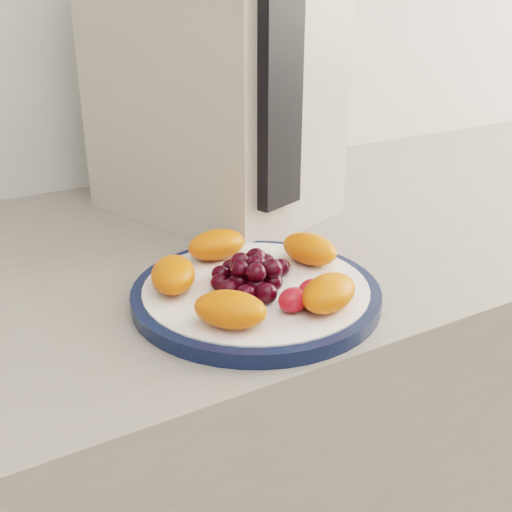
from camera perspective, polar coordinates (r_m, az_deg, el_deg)
plate_rim at (r=0.65m, az=0.00°, el=-3.42°), size 0.25×0.25×0.01m
plate_face at (r=0.65m, az=0.00°, el=-3.35°), size 0.23×0.23×0.02m
appliance_body at (r=0.88m, az=-3.92°, el=15.74°), size 0.30×0.35×0.37m
appliance_panel at (r=0.74m, az=2.05°, el=14.70°), size 0.07×0.04×0.27m
fruit_plate at (r=0.64m, az=-0.17°, el=-1.57°), size 0.22×0.21×0.03m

